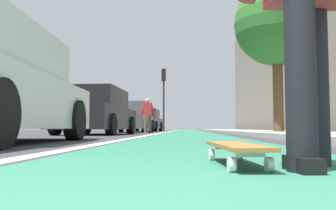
{
  "coord_description": "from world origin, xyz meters",
  "views": [
    {
      "loc": [
        -0.36,
        0.08,
        0.2
      ],
      "look_at": [
        9.89,
        0.6,
        0.86
      ],
      "focal_mm": 38.59,
      "sensor_mm": 36.0,
      "label": 1
    }
  ],
  "objects": [
    {
      "name": "ground_plane",
      "position": [
        10.0,
        0.0,
        0.0
      ],
      "size": [
        80.0,
        80.0,
        0.0
      ],
      "primitive_type": "plane",
      "color": "#38383D"
    },
    {
      "name": "bike_lane_paint",
      "position": [
        24.0,
        0.0,
        0.0
      ],
      "size": [
        56.0,
        2.04,
        0.0
      ],
      "primitive_type": "cube",
      "color": "#2D7256",
      "rests_on": "ground"
    },
    {
      "name": "lane_stripe_white",
      "position": [
        20.0,
        1.17,
        0.0
      ],
      "size": [
        52.0,
        0.16,
        0.01
      ],
      "primitive_type": "cube",
      "color": "silver",
      "rests_on": "ground"
    },
    {
      "name": "sidewalk_curb",
      "position": [
        18.0,
        -3.11,
        0.05
      ],
      "size": [
        52.0,
        3.2,
        0.1
      ],
      "primitive_type": "cube",
      "color": "#9E9B93",
      "rests_on": "ground"
    },
    {
      "name": "building_facade",
      "position": [
        22.0,
        -6.24,
        5.11
      ],
      "size": [
        40.0,
        1.2,
        10.22
      ],
      "primitive_type": "cube",
      "color": "slate",
      "rests_on": "ground"
    },
    {
      "name": "skateboard",
      "position": [
        1.58,
        -0.18,
        0.09
      ],
      "size": [
        0.85,
        0.26,
        0.11
      ],
      "color": "white",
      "rests_on": "ground"
    },
    {
      "name": "parked_car_mid",
      "position": [
        11.11,
        2.96,
        0.7
      ],
      "size": [
        4.59,
        1.99,
        1.47
      ],
      "color": "black",
      "rests_on": "ground"
    },
    {
      "name": "parked_car_far",
      "position": [
        17.71,
        2.84,
        0.72
      ],
      "size": [
        4.39,
        1.94,
        1.49
      ],
      "color": "#4C5156",
      "rests_on": "ground"
    },
    {
      "name": "parked_car_end",
      "position": [
        24.32,
        2.87,
        0.73
      ],
      "size": [
        4.52,
        2.1,
        1.5
      ],
      "color": "black",
      "rests_on": "ground"
    },
    {
      "name": "traffic_light",
      "position": [
        23.21,
        1.57,
        2.86
      ],
      "size": [
        0.33,
        0.28,
        4.13
      ],
      "color": "#2D2D2D",
      "rests_on": "ground"
    },
    {
      "name": "street_tree_mid",
      "position": [
        10.71,
        -2.71,
        3.39
      ],
      "size": [
        2.6,
        2.6,
        4.72
      ],
      "color": "brown",
      "rests_on": "ground"
    },
    {
      "name": "pedestrian_distant",
      "position": [
        15.23,
        1.77,
        0.86
      ],
      "size": [
        0.42,
        0.66,
        1.51
      ],
      "color": "brown",
      "rests_on": "ground"
    }
  ]
}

